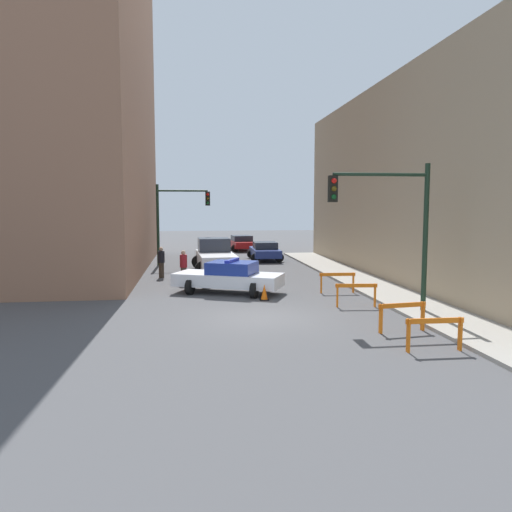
{
  "coord_description": "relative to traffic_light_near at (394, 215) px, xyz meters",
  "views": [
    {
      "loc": [
        -2.35,
        -16.73,
        3.85
      ],
      "look_at": [
        0.74,
        6.69,
        1.46
      ],
      "focal_mm": 35.0,
      "sensor_mm": 36.0,
      "label": 1
    }
  ],
  "objects": [
    {
      "name": "white_truck",
      "position": [
        -5.63,
        12.68,
        -2.62
      ],
      "size": [
        2.81,
        5.49,
        1.9
      ],
      "rotation": [
        0.0,
        0.0,
        0.05
      ],
      "color": "silver",
      "rests_on": "ground_plane"
    },
    {
      "name": "barrier_back",
      "position": [
        -0.85,
        1.38,
        -2.91
      ],
      "size": [
        1.6,
        0.32,
        0.9
      ],
      "rotation": [
        0.0,
        0.0,
        -0.1
      ],
      "color": "orange",
      "rests_on": "ground_plane"
    },
    {
      "name": "traffic_light_far",
      "position": [
        -8.03,
        15.88,
        -0.13
      ],
      "size": [
        3.44,
        0.35,
        5.2
      ],
      "color": "black",
      "rests_on": "ground_plane"
    },
    {
      "name": "pedestrian_corner",
      "position": [
        -8.63,
        10.23,
        -2.67
      ],
      "size": [
        0.47,
        0.47,
        1.66
      ],
      "rotation": [
        0.0,
        0.0,
        5.09
      ],
      "color": "#382D23",
      "rests_on": "ground_plane"
    },
    {
      "name": "building_corner_left",
      "position": [
        -16.73,
        14.07,
        8.62
      ],
      "size": [
        14.0,
        20.0,
        24.3
      ],
      "color": "#93664C",
      "rests_on": "ground_plane"
    },
    {
      "name": "parked_car_mid",
      "position": [
        -2.72,
        25.88,
        -2.86
      ],
      "size": [
        2.56,
        4.46,
        1.31
      ],
      "rotation": [
        0.0,
        0.0,
        0.1
      ],
      "color": "maroon",
      "rests_on": "ground_plane"
    },
    {
      "name": "traffic_light_near",
      "position": [
        0.0,
        0.0,
        0.0
      ],
      "size": [
        3.64,
        0.35,
        5.2
      ],
      "color": "black",
      "rests_on": "sidewalk_right"
    },
    {
      "name": "parked_car_near",
      "position": [
        -1.86,
        18.03,
        -2.86
      ],
      "size": [
        2.33,
        4.33,
        1.31
      ],
      "rotation": [
        0.0,
        0.0,
        -0.02
      ],
      "color": "navy",
      "rests_on": "ground_plane"
    },
    {
      "name": "barrier_front",
      "position": [
        -0.71,
        -4.49,
        -2.91
      ],
      "size": [
        1.6,
        0.18,
        0.9
      ],
      "rotation": [
        0.0,
        0.0,
        -0.02
      ],
      "color": "orange",
      "rests_on": "ground_plane"
    },
    {
      "name": "barrier_mid",
      "position": [
        -0.7,
        -2.42,
        -2.91
      ],
      "size": [
        1.59,
        0.35,
        0.9
      ],
      "rotation": [
        0.0,
        0.0,
        0.13
      ],
      "color": "orange",
      "rests_on": "ground_plane"
    },
    {
      "name": "police_car",
      "position": [
        -5.4,
        5.06,
        -2.81
      ],
      "size": [
        5.04,
        3.63,
        1.52
      ],
      "rotation": [
        0.0,
        0.0,
        1.14
      ],
      "color": "white",
      "rests_on": "ground_plane"
    },
    {
      "name": "pedestrian_crossing",
      "position": [
        -7.43,
        7.99,
        -2.67
      ],
      "size": [
        0.41,
        0.41,
        1.66
      ],
      "rotation": [
        0.0,
        0.0,
        0.14
      ],
      "color": "#382D23",
      "rests_on": "ground_plane"
    },
    {
      "name": "traffic_cone",
      "position": [
        -4.11,
        3.24,
        -3.21
      ],
      "size": [
        0.36,
        0.36,
        0.66
      ],
      "color": "black",
      "rests_on": "ground_plane"
    },
    {
      "name": "building_right",
      "position": [
        8.67,
        8.07,
        1.57
      ],
      "size": [
        12.0,
        28.0,
        10.21
      ],
      "color": "tan",
      "rests_on": "ground_plane"
    },
    {
      "name": "barrier_corner",
      "position": [
        -0.66,
        4.47,
        -2.91
      ],
      "size": [
        1.6,
        0.24,
        0.9
      ],
      "rotation": [
        0.0,
        0.0,
        -0.05
      ],
      "color": "orange",
      "rests_on": "ground_plane"
    },
    {
      "name": "ground_plane",
      "position": [
        -4.73,
        0.07,
        -3.53
      ],
      "size": [
        120.0,
        120.0,
        0.0
      ],
      "primitive_type": "plane",
      "color": "#4C4C4F"
    },
    {
      "name": "sidewalk_right",
      "position": [
        1.47,
        0.07,
        -3.47
      ],
      "size": [
        2.4,
        44.0,
        0.12
      ],
      "color": "#9E998E",
      "rests_on": "ground_plane"
    }
  ]
}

